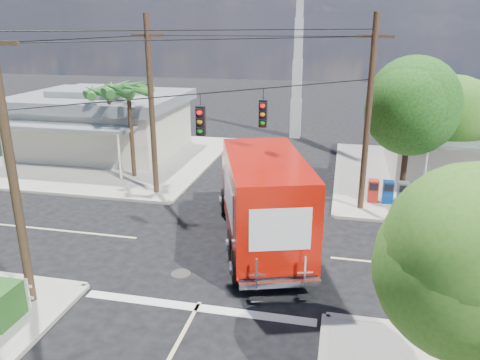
% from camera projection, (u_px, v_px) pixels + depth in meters
% --- Properties ---
extents(ground, '(120.00, 120.00, 0.00)m').
position_uv_depth(ground, '(229.00, 247.00, 18.71)').
color(ground, black).
rests_on(ground, ground).
extents(sidewalk_ne, '(14.12, 14.12, 0.14)m').
position_uv_depth(sidewalk_ne, '(461.00, 181.00, 26.54)').
color(sidewalk_ne, gray).
rests_on(sidewalk_ne, ground).
extents(sidewalk_nw, '(14.12, 14.12, 0.14)m').
position_uv_depth(sidewalk_nw, '(109.00, 158.00, 31.00)').
color(sidewalk_nw, gray).
rests_on(sidewalk_nw, ground).
extents(road_markings, '(32.00, 32.00, 0.01)m').
position_uv_depth(road_markings, '(220.00, 265.00, 17.34)').
color(road_markings, beige).
rests_on(road_markings, ground).
extents(building_nw, '(10.80, 10.20, 4.30)m').
position_uv_depth(building_nw, '(102.00, 121.00, 32.02)').
color(building_nw, beige).
rests_on(building_nw, sidewalk_nw).
extents(radio_tower, '(0.80, 0.80, 17.00)m').
position_uv_depth(radio_tower, '(298.00, 64.00, 35.36)').
color(radio_tower, silver).
rests_on(radio_tower, ground).
extents(tree_ne_front, '(4.21, 4.14, 6.66)m').
position_uv_depth(tree_ne_front, '(411.00, 108.00, 21.99)').
color(tree_ne_front, '#422D1C').
rests_on(tree_ne_front, sidewalk_ne).
extents(tree_ne_back, '(3.77, 3.66, 5.82)m').
position_uv_depth(tree_ne_back, '(458.00, 114.00, 23.68)').
color(tree_ne_back, '#422D1C').
rests_on(tree_ne_back, sidewalk_ne).
extents(palm_nw_front, '(3.01, 3.08, 5.59)m').
position_uv_depth(palm_nw_front, '(128.00, 91.00, 25.61)').
color(palm_nw_front, '#422D1C').
rests_on(palm_nw_front, sidewalk_nw).
extents(palm_nw_back, '(3.01, 3.08, 5.19)m').
position_uv_depth(palm_nw_back, '(108.00, 93.00, 27.52)').
color(palm_nw_back, '#422D1C').
rests_on(palm_nw_back, sidewalk_nw).
extents(utility_poles, '(12.00, 10.68, 9.00)m').
position_uv_depth(utility_poles, '(200.00, 123.00, 19.05)').
color(utility_poles, '#473321').
rests_on(utility_poles, ground).
extents(vending_boxes, '(1.90, 0.50, 1.10)m').
position_uv_depth(vending_boxes, '(388.00, 192.00, 22.90)').
color(vending_boxes, '#B11F15').
rests_on(vending_boxes, sidewalk_ne).
extents(delivery_truck, '(5.19, 9.23, 3.84)m').
position_uv_depth(delivery_truck, '(262.00, 198.00, 18.46)').
color(delivery_truck, black).
rests_on(delivery_truck, ground).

